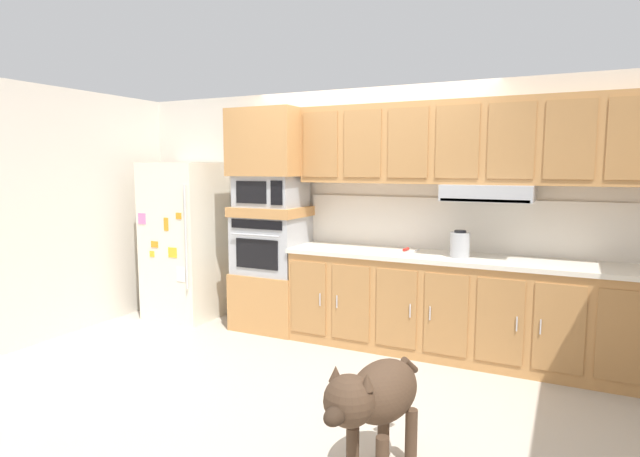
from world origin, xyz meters
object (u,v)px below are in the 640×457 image
at_px(refrigerator, 185,240).
at_px(dog, 376,397).
at_px(electric_kettle, 460,244).
at_px(screwdriver, 407,249).
at_px(microwave, 271,191).
at_px(built_in_oven, 272,244).

distance_m(refrigerator, dog, 3.72).
bearing_deg(dog, refrigerator, -116.49).
distance_m(refrigerator, electric_kettle, 3.08).
bearing_deg(refrigerator, screwdriver, 3.50).
bearing_deg(microwave, screwdriver, 3.51).
relative_size(built_in_oven, microwave, 1.09).
bearing_deg(screwdriver, electric_kettle, -14.65).
distance_m(microwave, screwdriver, 1.54).
bearing_deg(dog, screwdriver, -159.62).
distance_m(built_in_oven, dog, 2.93).
xyz_separation_m(microwave, dog, (1.95, -2.15, -0.97)).
relative_size(refrigerator, built_in_oven, 2.51).
distance_m(microwave, electric_kettle, 2.01).
distance_m(built_in_oven, electric_kettle, 1.97).
xyz_separation_m(refrigerator, built_in_oven, (1.11, 0.07, 0.02)).
height_order(refrigerator, microwave, refrigerator).
bearing_deg(built_in_oven, refrigerator, -176.51).
bearing_deg(built_in_oven, dog, -47.79).
distance_m(screwdriver, dog, 2.33).
bearing_deg(microwave, refrigerator, -176.51).
xyz_separation_m(built_in_oven, electric_kettle, (1.96, -0.05, 0.13)).
xyz_separation_m(screwdriver, dog, (0.50, -2.23, -0.44)).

